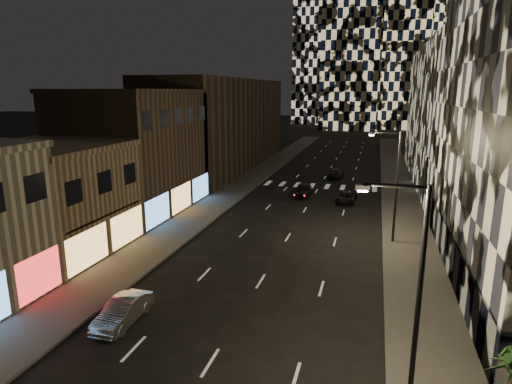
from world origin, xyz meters
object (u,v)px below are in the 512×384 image
Objects in this scene: streetlight_near at (413,287)px; car_dark_oncoming at (336,173)px; streetlight_far at (394,179)px; car_dark_rightlane at (346,198)px; car_dark_midlane at (303,190)px; car_silver_parked at (123,311)px.

streetlight_near reaches higher than car_dark_oncoming.
streetlight_far reaches higher than car_dark_oncoming.
streetlight_far is at bearing -66.46° from car_dark_rightlane.
car_dark_rightlane is (5.21, -1.56, -0.20)m from car_dark_midlane.
streetlight_far reaches higher than car_dark_midlane.
car_dark_oncoming is at bearing 104.60° from streetlight_far.
streetlight_near is 2.17× the size of car_silver_parked.
car_dark_rightlane is (-4.35, 32.16, -4.78)m from streetlight_near.
car_dark_rightlane is at bearing 71.91° from car_silver_parked.
car_silver_parked is 0.91× the size of car_dark_oncoming.
car_silver_parked reaches higher than car_dark_rightlane.
streetlight_near is 20.00m from streetlight_far.
streetlight_near is at bearing -75.88° from car_dark_midlane.
car_dark_oncoming is (7.34, 43.17, -0.02)m from car_silver_parked.
car_dark_midlane is at bearing 124.87° from streetlight_far.
car_dark_midlane is (-9.57, 13.73, -4.58)m from streetlight_far.
streetlight_near is at bearing -11.41° from car_silver_parked.
car_silver_parked is at bearing -129.75° from streetlight_far.
car_dark_midlane is 5.44m from car_dark_rightlane.
car_dark_midlane is at bearing 81.98° from car_silver_parked.
car_dark_midlane is 1.10× the size of car_dark_rightlane.
car_silver_parked is 0.92× the size of car_dark_midlane.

